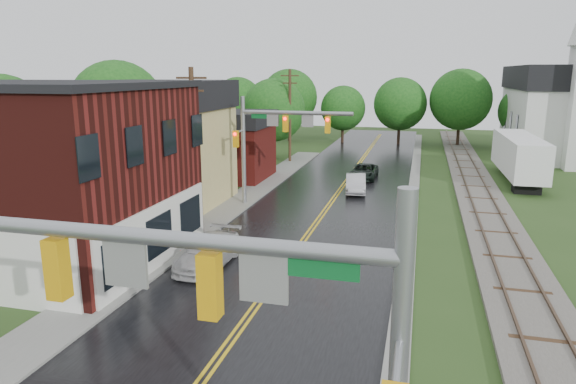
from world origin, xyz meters
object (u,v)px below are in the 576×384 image
at_px(brick_building, 20,171).
at_px(pickup_white, 208,252).
at_px(tree_left_e, 275,112).
at_px(tree_left_b, 119,111).
at_px(tree_left_c, 206,118).
at_px(tree_left_a, 2,131).
at_px(utility_pole_b, 194,144).
at_px(sedan_silver, 356,184).
at_px(suv_dark, 364,172).
at_px(semi_trailer, 519,155).
at_px(traffic_signal_far, 274,132).
at_px(church, 568,101).
at_px(utility_pole_c, 290,114).
at_px(traffic_signal_near, 257,323).

bearing_deg(brick_building, pickup_white, 5.19).
bearing_deg(tree_left_e, tree_left_b, -122.74).
xyz_separation_m(tree_left_c, tree_left_e, (5.00, 6.00, 0.30)).
bearing_deg(brick_building, tree_left_a, 136.87).
height_order(utility_pole_b, tree_left_e, utility_pole_b).
distance_m(tree_left_c, sedan_silver, 17.29).
bearing_deg(suv_dark, semi_trailer, 11.36).
bearing_deg(traffic_signal_far, suv_dark, 65.83).
height_order(church, pickup_white, church).
xyz_separation_m(utility_pole_c, tree_left_e, (-2.05, 1.90, 0.09)).
distance_m(tree_left_e, semi_trailer, 23.33).
bearing_deg(tree_left_a, church, 38.63).
xyz_separation_m(sedan_silver, semi_trailer, (12.24, 7.27, 1.54)).
xyz_separation_m(tree_left_e, suv_dark, (10.10, -8.37, -4.20)).
xyz_separation_m(brick_building, tree_left_b, (-5.36, 16.90, 1.57)).
xyz_separation_m(tree_left_b, semi_trailer, (31.32, 7.73, -3.51)).
bearing_deg(suv_dark, utility_pole_c, 142.83).
height_order(brick_building, suv_dark, brick_building).
distance_m(suv_dark, semi_trailer, 12.49).
xyz_separation_m(traffic_signal_far, sedan_silver, (4.70, 5.36, -4.30)).
bearing_deg(semi_trailer, traffic_signal_far, -143.30).
relative_size(suv_dark, sedan_silver, 1.09).
distance_m(traffic_signal_near, sedan_silver, 30.74).
distance_m(brick_building, utility_pole_b, 9.03).
xyz_separation_m(utility_pole_b, tree_left_a, (-13.05, -0.10, 0.39)).
xyz_separation_m(tree_left_e, semi_trailer, (22.32, -6.27, -2.60)).
xyz_separation_m(utility_pole_c, semi_trailer, (20.27, -4.38, -2.51)).
bearing_deg(brick_building, church, 50.02).
height_order(utility_pole_c, tree_left_e, utility_pole_c).
xyz_separation_m(tree_left_a, tree_left_e, (11.00, 24.00, -0.30)).
xyz_separation_m(utility_pole_b, suv_dark, (8.06, 15.53, -4.11)).
height_order(brick_building, tree_left_c, brick_building).
bearing_deg(tree_left_e, suv_dark, -39.64).
xyz_separation_m(traffic_signal_near, pickup_white, (-6.89, 13.82, -4.29)).
bearing_deg(tree_left_a, tree_left_b, 78.69).
bearing_deg(semi_trailer, pickup_white, -125.36).
distance_m(traffic_signal_far, tree_left_e, 19.65).
distance_m(tree_left_a, tree_left_c, 18.98).
distance_m(tree_left_e, sedan_silver, 17.38).
distance_m(brick_building, traffic_signal_far, 15.03).
distance_m(church, sedan_silver, 28.92).
relative_size(traffic_signal_near, tree_left_c, 0.96).
relative_size(utility_pole_b, utility_pole_c, 1.00).
bearing_deg(traffic_signal_far, utility_pole_b, -123.68).
distance_m(traffic_signal_far, tree_left_b, 15.21).
bearing_deg(church, sedan_silver, -131.28).
relative_size(brick_building, pickup_white, 3.08).
bearing_deg(tree_left_a, pickup_white, -20.30).
bearing_deg(tree_left_c, semi_trailer, -0.57).
xyz_separation_m(tree_left_b, tree_left_c, (4.00, 8.00, -1.21)).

